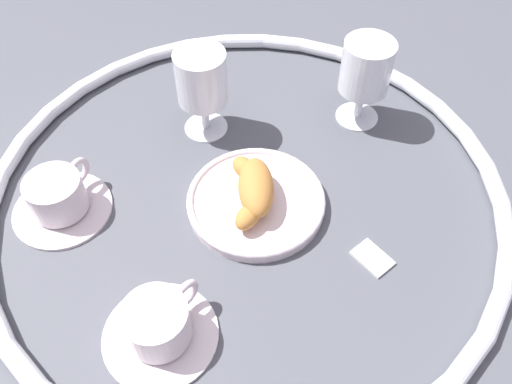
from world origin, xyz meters
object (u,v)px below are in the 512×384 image
object	(u,v)px
pastry_plate	(256,201)
sugar_packet	(373,257)
juice_glass_left	(366,70)
juice_glass_right	(202,81)
coffee_cup_far	(59,198)
croissant_large	(254,188)
coffee_cup_near	(159,326)

from	to	relation	value
pastry_plate	sugar_packet	xyz separation A→B (m)	(-0.13, -0.12, -0.01)
juice_glass_left	juice_glass_right	world-z (taller)	same
sugar_packet	coffee_cup_far	bearing A→B (deg)	39.42
juice_glass_left	coffee_cup_far	bearing A→B (deg)	95.66
croissant_large	juice_glass_left	xyz separation A→B (m)	(0.12, -0.21, 0.06)
juice_glass_left	juice_glass_right	size ratio (longest dim) A/B	1.00
pastry_plate	coffee_cup_far	xyz separation A→B (m)	(0.08, 0.26, 0.02)
coffee_cup_near	sugar_packet	bearing A→B (deg)	-86.06
pastry_plate	coffee_cup_near	bearing A→B (deg)	132.18
croissant_large	pastry_plate	bearing A→B (deg)	-104.70
juice_glass_left	juice_glass_right	xyz separation A→B (m)	(0.05, 0.24, -0.00)
juice_glass_right	sugar_packet	bearing A→B (deg)	-154.67
coffee_cup_far	sugar_packet	world-z (taller)	coffee_cup_far
pastry_plate	juice_glass_left	world-z (taller)	juice_glass_left
coffee_cup_far	juice_glass_right	size ratio (longest dim) A/B	0.97
croissant_large	sugar_packet	size ratio (longest dim) A/B	2.65
juice_glass_right	sugar_packet	xyz separation A→B (m)	(-0.30, -0.14, -0.09)
coffee_cup_far	juice_glass_right	xyz separation A→B (m)	(0.10, -0.23, 0.07)
pastry_plate	coffee_cup_near	size ratio (longest dim) A/B	1.41
juice_glass_left	coffee_cup_near	bearing A→B (deg)	125.83
coffee_cup_near	croissant_large	bearing A→B (deg)	-47.13
pastry_plate	croissant_large	size ratio (longest dim) A/B	1.45
pastry_plate	coffee_cup_far	size ratio (longest dim) A/B	1.41
juice_glass_left	sugar_packet	world-z (taller)	juice_glass_left
coffee_cup_far	juice_glass_left	xyz separation A→B (m)	(0.05, -0.47, 0.07)
coffee_cup_far	sugar_packet	bearing A→B (deg)	-118.82
croissant_large	coffee_cup_far	size ratio (longest dim) A/B	0.98
coffee_cup_near	coffee_cup_far	world-z (taller)	same
pastry_plate	juice_glass_left	xyz separation A→B (m)	(0.12, -0.21, 0.08)
pastry_plate	coffee_cup_near	distance (m)	0.22
sugar_packet	juice_glass_left	bearing A→B (deg)	-42.30
coffee_cup_near	pastry_plate	bearing A→B (deg)	-47.82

